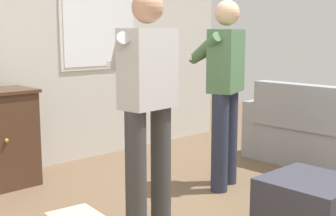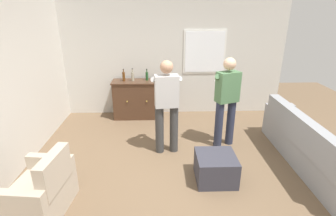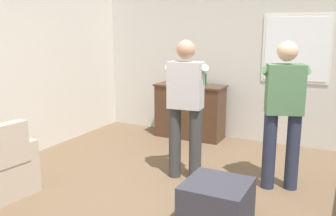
% 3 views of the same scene
% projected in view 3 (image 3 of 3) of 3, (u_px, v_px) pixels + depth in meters
% --- Properties ---
extents(ground, '(10.40, 10.40, 0.00)m').
position_uv_depth(ground, '(179.00, 204.00, 3.94)').
color(ground, brown).
extents(wall_back_with_window, '(5.20, 0.15, 2.80)m').
position_uv_depth(wall_back_with_window, '(251.00, 54.00, 5.96)').
color(wall_back_with_window, beige).
rests_on(wall_back_with_window, ground).
extents(sideboard_cabinet, '(1.15, 0.49, 0.90)m').
position_uv_depth(sideboard_cabinet, '(190.00, 111.00, 6.24)').
color(sideboard_cabinet, '#472D1E').
rests_on(sideboard_cabinet, ground).
extents(bottle_wine_green, '(0.06, 0.06, 0.28)m').
position_uv_depth(bottle_wine_green, '(174.00, 77.00, 6.27)').
color(bottle_wine_green, '#593314').
rests_on(bottle_wine_green, sideboard_cabinet).
extents(bottle_liquor_amber, '(0.06, 0.06, 0.27)m').
position_uv_depth(bottle_liquor_amber, '(205.00, 79.00, 6.07)').
color(bottle_liquor_amber, '#1E4C23').
rests_on(bottle_liquor_amber, sideboard_cabinet).
extents(bottle_spirits_clear, '(0.07, 0.07, 0.29)m').
position_uv_depth(bottle_spirits_clear, '(185.00, 78.00, 6.17)').
color(bottle_spirits_clear, gray).
rests_on(bottle_spirits_clear, sideboard_cabinet).
extents(ottoman, '(0.59, 0.59, 0.41)m').
position_uv_depth(ottoman, '(217.00, 203.00, 3.51)').
color(ottoman, '#33333D').
rests_on(ottoman, ground).
extents(person_standing_left, '(0.55, 0.49, 1.68)m').
position_uv_depth(person_standing_left, '(186.00, 103.00, 4.44)').
color(person_standing_left, '#383838').
rests_on(person_standing_left, ground).
extents(person_standing_right, '(0.52, 0.52, 1.68)m').
position_uv_depth(person_standing_right, '(283.00, 109.00, 4.15)').
color(person_standing_right, '#282D42').
rests_on(person_standing_right, ground).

